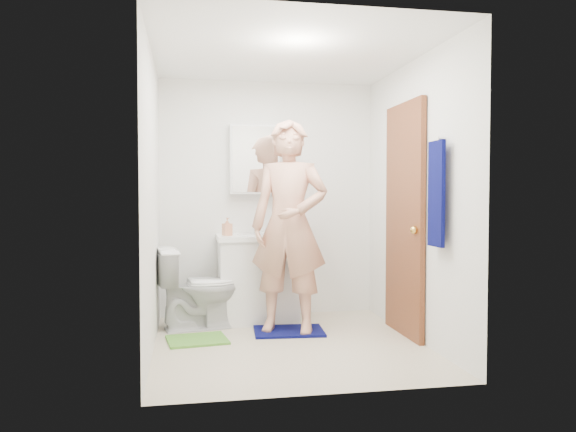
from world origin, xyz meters
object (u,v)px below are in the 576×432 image
(soap_dispenser, at_px, (227,227))
(toothbrush_cup, at_px, (286,229))
(man, at_px, (289,226))
(vanity_cabinet, at_px, (257,280))
(medicine_cabinet, at_px, (254,160))
(towel, at_px, (436,194))
(toilet, at_px, (199,288))

(soap_dispenser, xyz_separation_m, toothbrush_cup, (0.60, 0.16, -0.04))
(toothbrush_cup, relative_size, man, 0.07)
(man, bearing_deg, toothbrush_cup, 103.98)
(vanity_cabinet, bearing_deg, medicine_cabinet, 90.00)
(towel, xyz_separation_m, toilet, (-1.76, 1.26, -0.87))
(toothbrush_cup, bearing_deg, toilet, -160.51)
(toothbrush_cup, height_order, man, man)
(vanity_cabinet, xyz_separation_m, medicine_cabinet, (0.00, 0.22, 1.20))
(towel, bearing_deg, man, 135.71)
(towel, bearing_deg, toothbrush_cup, 119.24)
(medicine_cabinet, distance_m, toilet, 1.42)
(towel, distance_m, man, 1.37)
(towel, relative_size, man, 0.42)
(medicine_cabinet, relative_size, man, 0.37)
(medicine_cabinet, relative_size, towel, 0.87)
(medicine_cabinet, distance_m, towel, 2.11)
(vanity_cabinet, relative_size, man, 0.42)
(medicine_cabinet, bearing_deg, soap_dispenser, -134.88)
(medicine_cabinet, xyz_separation_m, soap_dispenser, (-0.30, -0.30, -0.66))
(toilet, height_order, toothbrush_cup, toothbrush_cup)
(vanity_cabinet, bearing_deg, toothbrush_cup, 16.12)
(soap_dispenser, bearing_deg, toothbrush_cup, 15.20)
(soap_dispenser, height_order, toothbrush_cup, soap_dispenser)
(vanity_cabinet, height_order, man, man)
(toothbrush_cup, bearing_deg, towel, -60.76)
(toilet, bearing_deg, towel, -136.64)
(vanity_cabinet, distance_m, man, 0.82)
(toilet, distance_m, man, 1.04)
(toilet, relative_size, man, 0.40)
(vanity_cabinet, relative_size, toilet, 1.05)
(medicine_cabinet, distance_m, soap_dispenser, 0.79)
(medicine_cabinet, relative_size, toothbrush_cup, 5.57)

